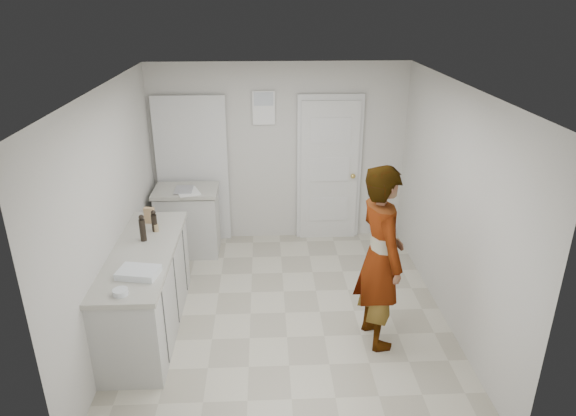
{
  "coord_description": "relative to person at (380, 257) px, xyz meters",
  "views": [
    {
      "loc": [
        -0.2,
        -4.85,
        3.3
      ],
      "look_at": [
        0.05,
        0.4,
        1.11
      ],
      "focal_mm": 32.0,
      "sensor_mm": 36.0,
      "label": 1
    }
  ],
  "objects": [
    {
      "name": "main_counter",
      "position": [
        -2.35,
        0.29,
        -0.51
      ],
      "size": [
        0.64,
        1.96,
        0.93
      ],
      "color": "#BABAB5",
      "rests_on": "ground"
    },
    {
      "name": "spice_jar",
      "position": [
        -2.29,
        0.74,
        0.03
      ],
      "size": [
        0.06,
        0.06,
        0.09
      ],
      "primitive_type": "cylinder",
      "color": "#A1875C",
      "rests_on": "main_counter"
    },
    {
      "name": "room_shell",
      "position": [
        -1.08,
        2.45,
        0.08
      ],
      "size": [
        4.0,
        4.0,
        4.0
      ],
      "color": "beige",
      "rests_on": "ground"
    },
    {
      "name": "papers",
      "position": [
        -2.11,
        1.92,
        -0.01
      ],
      "size": [
        0.37,
        0.42,
        0.01
      ],
      "primitive_type": "cube",
      "rotation": [
        0.0,
        0.0,
        0.36
      ],
      "color": "white",
      "rests_on": "side_counter"
    },
    {
      "name": "person",
      "position": [
        0.0,
        0.0,
        0.0
      ],
      "size": [
        0.58,
        0.76,
        1.88
      ],
      "primitive_type": "imported",
      "rotation": [
        0.0,
        0.0,
        1.77
      ],
      "color": "silver",
      "rests_on": "ground"
    },
    {
      "name": "egg_bowl",
      "position": [
        -2.36,
        -0.53,
        0.01
      ],
      "size": [
        0.13,
        0.13,
        0.05
      ],
      "color": "silver",
      "rests_on": "main_counter"
    },
    {
      "name": "oil_cruet_a",
      "position": [
        -2.31,
        0.74,
        0.1
      ],
      "size": [
        0.06,
        0.06,
        0.25
      ],
      "color": "black",
      "rests_on": "main_counter"
    },
    {
      "name": "baking_dish",
      "position": [
        -2.27,
        -0.21,
        0.01
      ],
      "size": [
        0.4,
        0.31,
        0.06
      ],
      "rotation": [
        0.0,
        0.0,
        -0.19
      ],
      "color": "silver",
      "rests_on": "main_counter"
    },
    {
      "name": "side_counter",
      "position": [
        -2.15,
        2.04,
        -0.51
      ],
      "size": [
        0.84,
        0.61,
        0.93
      ],
      "color": "#BABAB5",
      "rests_on": "ground"
    },
    {
      "name": "oil_cruet_b",
      "position": [
        -2.38,
        0.52,
        0.12
      ],
      "size": [
        0.06,
        0.06,
        0.29
      ],
      "color": "black",
      "rests_on": "main_counter"
    },
    {
      "name": "ground",
      "position": [
        -0.9,
        0.49,
        -0.94
      ],
      "size": [
        4.0,
        4.0,
        0.0
      ],
      "primitive_type": "plane",
      "color": "#A49E8A",
      "rests_on": "ground"
    },
    {
      "name": "cake_mix_box",
      "position": [
        -2.4,
        0.97,
        0.08
      ],
      "size": [
        0.12,
        0.07,
        0.18
      ],
      "primitive_type": "cube",
      "rotation": [
        0.0,
        0.0,
        -0.14
      ],
      "color": "#A07750",
      "rests_on": "main_counter"
    }
  ]
}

